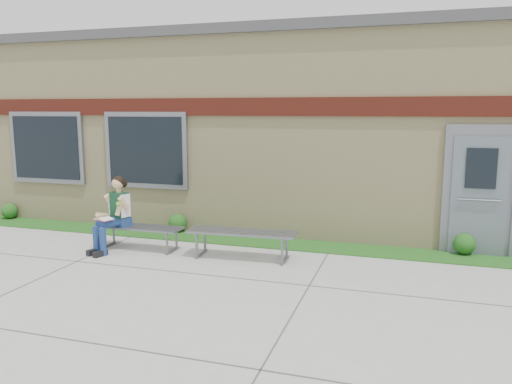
% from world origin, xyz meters
% --- Properties ---
extents(ground, '(80.00, 80.00, 0.00)m').
position_xyz_m(ground, '(0.00, 0.00, 0.00)').
color(ground, '#9E9E99').
rests_on(ground, ground).
extents(grass_strip, '(16.00, 0.80, 0.02)m').
position_xyz_m(grass_strip, '(0.00, 2.60, 0.01)').
color(grass_strip, '#165218').
rests_on(grass_strip, ground).
extents(school_building, '(16.20, 6.22, 4.20)m').
position_xyz_m(school_building, '(-0.00, 5.99, 2.10)').
color(school_building, beige).
rests_on(school_building, ground).
extents(bench_left, '(1.66, 0.47, 0.43)m').
position_xyz_m(bench_left, '(-2.38, 1.51, 0.33)').
color(bench_left, slate).
rests_on(bench_left, ground).
extents(bench_right, '(1.90, 0.62, 0.49)m').
position_xyz_m(bench_right, '(-0.38, 1.51, 0.38)').
color(bench_right, slate).
rests_on(bench_right, ground).
extents(girl, '(0.57, 0.89, 1.36)m').
position_xyz_m(girl, '(-2.77, 1.30, 0.70)').
color(girl, navy).
rests_on(girl, ground).
extents(shrub_west, '(0.36, 0.36, 0.36)m').
position_xyz_m(shrub_west, '(-6.60, 2.85, 0.20)').
color(shrub_west, '#165218').
rests_on(shrub_west, grass_strip).
extents(shrub_mid, '(0.37, 0.37, 0.37)m').
position_xyz_m(shrub_mid, '(-2.26, 2.85, 0.21)').
color(shrub_mid, '#165218').
rests_on(shrub_mid, grass_strip).
extents(shrub_east, '(0.37, 0.37, 0.37)m').
position_xyz_m(shrub_east, '(3.32, 2.85, 0.21)').
color(shrub_east, '#165218').
rests_on(shrub_east, grass_strip).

